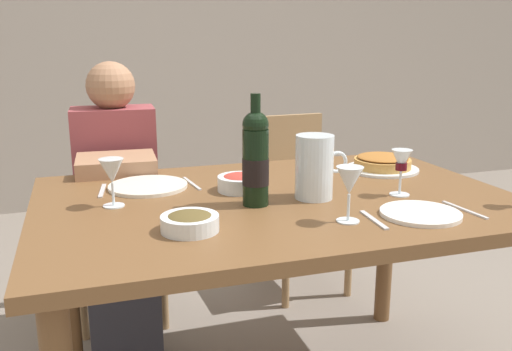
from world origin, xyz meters
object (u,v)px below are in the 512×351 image
Objects in this scene: wine_bottle at (256,158)px; olive_bowl at (190,222)px; chair_right at (297,190)px; dining_table at (277,224)px; wine_glass_spare at (350,182)px; chair_left at (118,208)px; salad_bowl at (241,182)px; wine_glass_right_diner at (112,173)px; diner_left at (118,197)px; water_pitcher at (315,171)px; dinner_plate_right_setting at (148,186)px; baked_tart at (382,163)px; wine_glass_left_diner at (401,163)px; dinner_plate_left_setting at (420,213)px.

olive_bowl is at bearing -144.23° from wine_bottle.
dining_table is at bearing 60.91° from chair_right.
wine_bottle is at bearing 130.12° from wine_glass_spare.
salad_bowl is at bearing 116.93° from chair_left.
wine_bottle is 0.31m from olive_bowl.
wine_glass_right_diner is (-0.41, 0.11, -0.04)m from wine_bottle.
olive_bowl is 0.13× the size of diner_left.
water_pitcher is at bearing 88.97° from wine_glass_spare.
wine_bottle reaches higher than dinner_plate_right_setting.
wine_bottle is at bearing -147.20° from dining_table.
dinner_plate_right_setting is at bearing 147.98° from dining_table.
chair_right is at bearing 56.08° from olive_bowl.
salad_bowl is 1.00× the size of olive_bowl.
baked_tart is at bearing 10.43° from salad_bowl.
salad_bowl is at bearing 89.39° from wine_bottle.
chair_left is (-0.55, 0.95, -0.35)m from water_pitcher.
baked_tart reaches higher than olive_bowl.
wine_glass_spare is 0.18× the size of chair_right.
wine_bottle is at bearing 174.72° from wine_glass_left_diner.
wine_glass_right_diner is at bearing 169.84° from wine_glass_left_diner.
wine_glass_left_diner is at bearing -15.17° from dining_table.
water_pitcher is 1.15m from chair_left.
wine_glass_right_diner is at bearing -124.54° from dinner_plate_right_setting.
salad_bowl reaches higher than dinner_plate_left_setting.
olive_bowl is 0.99× the size of wine_glass_spare.
dinner_plate_left_setting is 1.26m from chair_right.
water_pitcher is 0.24m from wine_glass_spare.
wine_glass_left_diner is at bearing -111.30° from baked_tart.
dining_table is at bearing 164.83° from wine_glass_left_diner.
chair_left is at bearing 114.73° from wine_glass_spare.
wine_glass_right_diner is 0.94× the size of wine_glass_spare.
chair_right is (0.34, 0.97, -0.35)m from water_pitcher.
dining_table is 0.46m from dinner_plate_left_setting.
dinner_plate_left_setting is 0.26× the size of chair_left.
wine_glass_spare is at bearing 176.12° from dinner_plate_left_setting.
water_pitcher reaches higher than olive_bowl.
baked_tart is 1.79× the size of olive_bowl.
dining_table is 1.04m from chair_right.
chair_right is (-0.06, 0.70, -0.29)m from baked_tart.
diner_left is at bearing 85.47° from wine_glass_right_diner.
wine_glass_left_diner is (-0.12, -0.32, 0.08)m from baked_tart.
wine_bottle is 1.67× the size of water_pitcher.
baked_tart reaches higher than dinner_plate_right_setting.
diner_left reaches higher than wine_glass_right_diner.
baked_tart is 0.32× the size of chair_right.
dinner_plate_left_setting is (0.41, -0.41, -0.02)m from salad_bowl.
wine_glass_left_diner is 1.02× the size of wine_glass_right_diner.
water_pitcher is 0.23× the size of chair_right.
wine_glass_spare is at bearing -47.62° from dinner_plate_right_setting.
baked_tart is 0.24× the size of diner_left.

